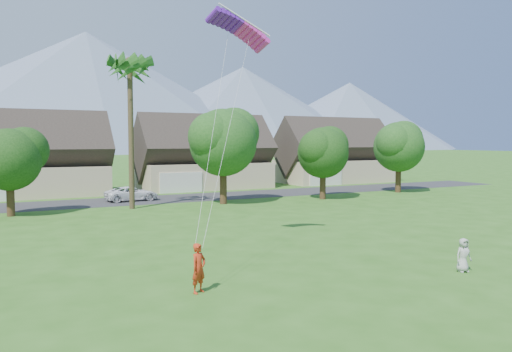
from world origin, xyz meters
TOP-DOWN VIEW (x-y plane):
  - ground at (0.00, 0.00)m, footprint 500.00×500.00m
  - street at (0.00, 34.00)m, footprint 90.00×7.00m
  - kite_flyer at (-5.25, 4.40)m, footprint 0.80×0.71m
  - watcher at (5.85, 2.01)m, footprint 0.78×0.58m
  - parked_car at (-0.74, 34.00)m, footprint 5.03×2.62m
  - mountain_ridge at (10.40, 260.00)m, footprint 540.00×240.00m
  - houses_row at (0.49, 42.99)m, footprint 72.75×8.19m
  - tree_row at (-1.14, 27.92)m, footprint 62.27×6.67m
  - fan_palm at (-2.00, 28.50)m, footprint 3.00×3.00m
  - parafoil_kite at (-0.60, 10.73)m, footprint 3.34×1.07m

SIDE VIEW (x-z plane):
  - ground at x=0.00m, z-range 0.00..0.00m
  - street at x=0.00m, z-range 0.00..0.01m
  - parked_car at x=-0.74m, z-range 0.00..1.35m
  - watcher at x=5.85m, z-range 0.00..1.45m
  - kite_flyer at x=-5.25m, z-range 0.00..1.84m
  - houses_row at x=0.49m, z-range -0.99..7.87m
  - tree_row at x=-1.14m, z-range 0.66..9.11m
  - parafoil_kite at x=-0.60m, z-range 11.12..11.62m
  - fan_palm at x=-2.00m, z-range 4.90..18.70m
  - mountain_ridge at x=10.40m, z-range -5.93..64.07m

